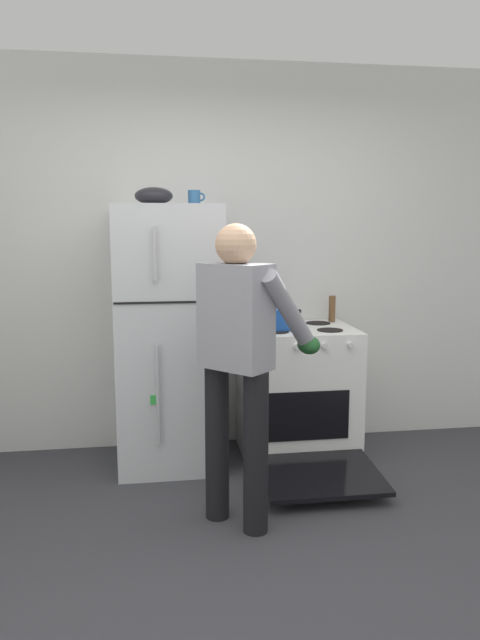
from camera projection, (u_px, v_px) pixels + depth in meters
ground at (275, 592)px, 2.65m from camera, size 8.00×8.00×0.00m
kitchen_wall_back at (221, 258)px, 4.34m from camera, size 6.00×0.10×2.70m
refrigerator at (169, 337)px, 3.99m from camera, size 0.68×0.72×1.72m
stove_range at (297, 393)px, 4.17m from camera, size 0.76×1.21×0.90m
person_cook at (240, 349)px, 3.14m from camera, size 0.67×0.70×1.60m
red_pot at (276, 318)px, 4.03m from camera, size 0.33×0.23×0.14m
coffee_mug at (195, 198)px, 3.92m from camera, size 0.11×0.08×0.10m
pepper_mill at (332, 309)px, 4.34m from camera, size 0.05×0.05×0.18m
mixing_bowl at (154, 196)px, 3.83m from camera, size 0.24×0.24×0.11m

